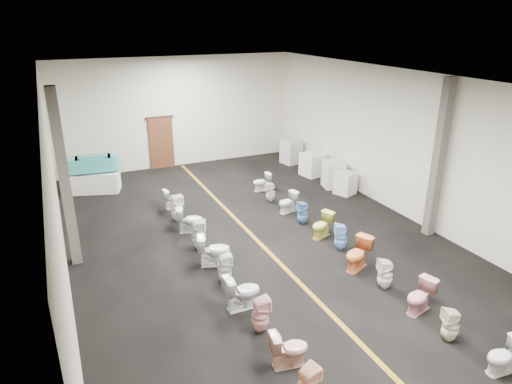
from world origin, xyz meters
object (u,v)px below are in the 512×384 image
toilet_left_4 (242,292)px  toilet_right_2 (451,325)px  toilet_right_11 (262,182)px  appliance_crate_c (313,164)px  toilet_right_5 (358,254)px  toilet_left_7 (199,235)px  toilet_left_8 (190,220)px  bathtub (94,163)px  toilet_left_10 (173,198)px  appliance_crate_d (291,152)px  toilet_right_9 (288,202)px  display_table (96,182)px  toilet_right_3 (420,297)px  toilet_right_8 (303,213)px  toilet_left_5 (225,268)px  toilet_right_10 (271,192)px  toilet_left_2 (289,349)px  toilet_left_3 (260,315)px  toilet_left_9 (177,208)px  toilet_right_7 (322,225)px  toilet_right_6 (341,237)px  toilet_right_1 (504,356)px  appliance_crate_a (345,183)px  appliance_crate_b (334,174)px  toilet_right_4 (385,274)px  toilet_left_6 (214,250)px

toilet_left_4 → toilet_right_2: size_ratio=1.12×
toilet_right_11 → toilet_right_2: bearing=1.1°
appliance_crate_c → toilet_right_5: bearing=-112.3°
toilet_left_7 → toilet_left_8: toilet_left_7 is taller
bathtub → toilet_left_8: bathtub is taller
toilet_left_10 → toilet_left_7: bearing=172.7°
appliance_crate_d → toilet_right_9: size_ratio=1.49×
display_table → appliance_crate_d: bearing=0.7°
toilet_right_3 → toilet_right_5: toilet_right_5 is taller
toilet_right_2 → toilet_right_8: (0.10, 5.89, 0.01)m
display_table → appliance_crate_c: size_ratio=1.80×
toilet_left_5 → toilet_right_10: 5.24m
toilet_left_2 → toilet_left_3: size_ratio=0.92×
toilet_left_9 → toilet_right_8: (3.42, -1.83, -0.05)m
display_table → toilet_right_7: (5.46, -6.54, 0.00)m
toilet_left_5 → toilet_right_6: toilet_right_6 is taller
toilet_left_3 → toilet_left_7: 3.89m
toilet_left_2 → display_table: bearing=20.5°
bathtub → toilet_right_1: bathtub is taller
appliance_crate_a → toilet_left_9: size_ratio=0.95×
toilet_left_10 → toilet_right_9: size_ratio=1.00×
toilet_right_8 → toilet_right_10: size_ratio=1.05×
toilet_left_3 → toilet_right_11: (3.43, 7.22, -0.06)m
toilet_right_1 → toilet_right_7: toilet_right_7 is taller
toilet_left_5 → toilet_left_10: size_ratio=1.10×
toilet_right_9 → toilet_right_5: bearing=-15.2°
toilet_left_10 → toilet_right_3: toilet_right_3 is taller
toilet_right_5 → toilet_right_6: bearing=145.5°
toilet_right_5 → toilet_right_10: (-0.01, 4.91, -0.06)m
toilet_left_5 → toilet_left_9: 3.93m
appliance_crate_b → toilet_right_2: size_ratio=1.35×
toilet_left_4 → toilet_right_8: 4.65m
bathtub → toilet_right_11: (5.49, -2.43, -0.74)m
appliance_crate_d → toilet_left_8: bearing=-141.5°
toilet_left_5 → toilet_right_7: toilet_left_5 is taller
toilet_left_2 → toilet_left_7: (-0.10, 4.97, 0.06)m
toilet_left_2 → toilet_right_10: toilet_left_2 is taller
toilet_left_8 → toilet_left_2: bearing=-159.4°
toilet_left_4 → toilet_right_1: toilet_left_4 is taller
toilet_right_1 → toilet_right_8: bearing=-174.1°
toilet_right_4 → toilet_right_5: size_ratio=0.93×
toilet_left_8 → toilet_left_9: bearing=28.6°
toilet_left_3 → toilet_right_11: size_ratio=1.19×
toilet_right_7 → toilet_right_10: (-0.16, 3.01, -0.01)m
appliance_crate_a → appliance_crate_b: size_ratio=0.82×
toilet_left_10 → toilet_left_2: bearing=174.8°
toilet_right_10 → toilet_right_2: bearing=11.6°
display_table → toilet_right_8: (5.40, -5.54, 0.01)m
toilet_left_6 → toilet_left_8: toilet_left_6 is taller
appliance_crate_c → toilet_right_8: size_ratio=1.23×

